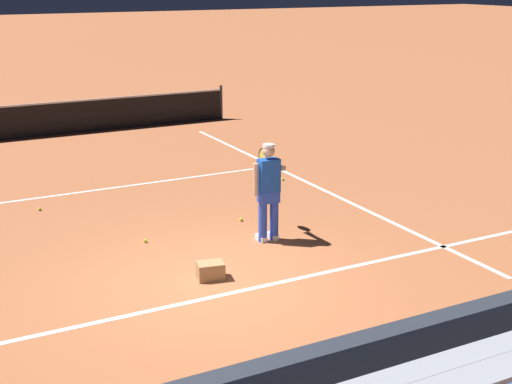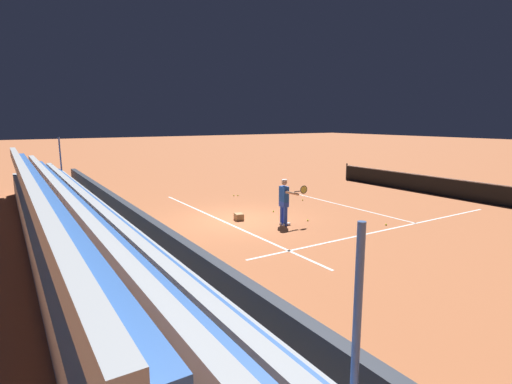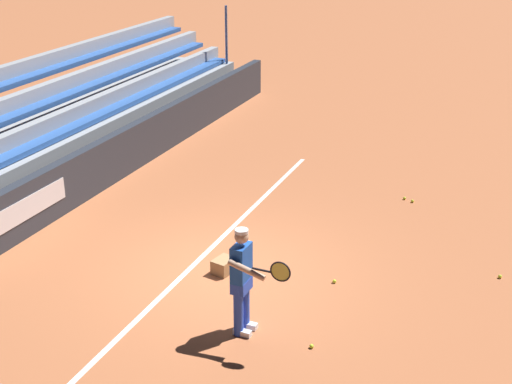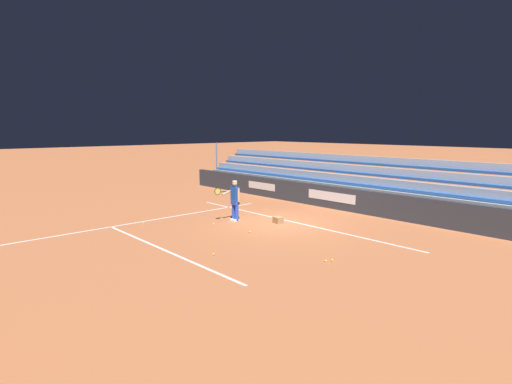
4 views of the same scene
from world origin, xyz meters
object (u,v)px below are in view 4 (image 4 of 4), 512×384
object	(u,v)px
tennis_ball_on_baseline	(250,232)
tennis_ball_stray_back	(332,260)
tennis_ball_far_right	(214,254)
tennis_ball_far_left	(213,224)
tennis_player	(234,200)
tennis_ball_toward_net	(326,261)
ball_box_cardboard	(278,220)
tennis_ball_by_box	(143,223)

from	to	relation	value
tennis_ball_on_baseline	tennis_ball_stray_back	world-z (taller)	same
tennis_ball_stray_back	tennis_ball_far_right	bearing A→B (deg)	38.50
tennis_ball_far_right	tennis_ball_far_left	distance (m)	4.01
tennis_ball_far_right	tennis_ball_stray_back	xyz separation A→B (m)	(-2.82, -2.24, 0.00)
tennis_player	tennis_ball_toward_net	xyz separation A→B (m)	(-5.94, 1.42, -0.86)
tennis_ball_far_left	tennis_ball_toward_net	xyz separation A→B (m)	(-5.96, 0.32, 0.00)
tennis_ball_far_left	tennis_ball_toward_net	distance (m)	5.97
ball_box_cardboard	tennis_ball_by_box	distance (m)	5.55
tennis_player	tennis_ball_stray_back	xyz separation A→B (m)	(-6.03, 1.23, -0.86)
tennis_ball_on_baseline	tennis_ball_toward_net	world-z (taller)	same
ball_box_cardboard	tennis_ball_far_right	xyz separation A→B (m)	(-1.65, 4.53, -0.10)
tennis_player	tennis_ball_far_right	xyz separation A→B (m)	(-3.21, 3.48, -0.86)
tennis_player	tennis_ball_far_left	size ratio (longest dim) A/B	25.98
tennis_player	tennis_ball_far_right	bearing A→B (deg)	132.68
ball_box_cardboard	tennis_ball_far_left	xyz separation A→B (m)	(1.58, 2.15, -0.10)
tennis_ball_on_baseline	tennis_ball_stray_back	size ratio (longest dim) A/B	1.00
ball_box_cardboard	tennis_ball_by_box	bearing A→B (deg)	49.05
tennis_ball_far_left	tennis_ball_far_right	bearing A→B (deg)	143.68
tennis_ball_far_right	tennis_ball_stray_back	size ratio (longest dim) A/B	1.00
ball_box_cardboard	tennis_ball_far_right	size ratio (longest dim) A/B	6.06
tennis_ball_stray_back	tennis_ball_toward_net	distance (m)	0.21
ball_box_cardboard	tennis_ball_far_right	bearing A→B (deg)	109.99
ball_box_cardboard	tennis_player	bearing A→B (deg)	33.95
tennis_player	tennis_ball_by_box	bearing A→B (deg)	56.51
tennis_ball_on_baseline	ball_box_cardboard	bearing A→B (deg)	-78.70
ball_box_cardboard	tennis_ball_on_baseline	bearing A→B (deg)	101.30
tennis_ball_toward_net	tennis_ball_by_box	bearing A→B (deg)	12.11
tennis_ball_stray_back	tennis_ball_toward_net	bearing A→B (deg)	65.06
tennis_ball_far_right	tennis_ball_by_box	bearing A→B (deg)	-3.60
tennis_ball_far_left	tennis_ball_by_box	bearing A→B (deg)	44.74
tennis_ball_far_left	tennis_ball_toward_net	size ratio (longest dim) A/B	1.00
tennis_ball_far_left	tennis_ball_stray_back	size ratio (longest dim) A/B	1.00
tennis_player	tennis_ball_on_baseline	bearing A→B (deg)	156.05
tennis_ball_far_right	tennis_ball_far_left	size ratio (longest dim) A/B	1.00
tennis_ball_stray_back	tennis_ball_by_box	bearing A→B (deg)	13.27
tennis_ball_by_box	tennis_ball_toward_net	world-z (taller)	same
ball_box_cardboard	tennis_ball_toward_net	bearing A→B (deg)	150.55
tennis_player	tennis_ball_toward_net	bearing A→B (deg)	166.52
tennis_player	tennis_ball_stray_back	distance (m)	6.21
ball_box_cardboard	tennis_ball_by_box	world-z (taller)	ball_box_cardboard
tennis_ball_by_box	tennis_ball_far_left	bearing A→B (deg)	-135.26
tennis_ball_far_right	ball_box_cardboard	bearing A→B (deg)	-70.01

